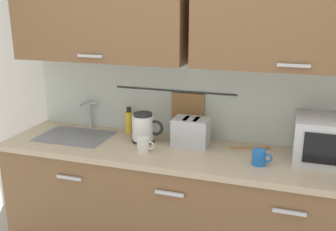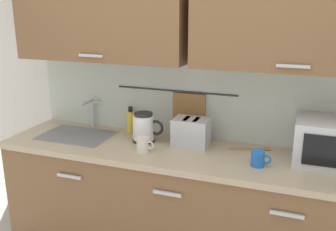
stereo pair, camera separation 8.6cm
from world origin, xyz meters
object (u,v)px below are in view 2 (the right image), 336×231
at_px(electric_kettle, 144,128).
at_px(mug_by_kettle, 258,159).
at_px(dish_soap_bottle, 131,121).
at_px(mug_near_sink, 143,145).
at_px(wooden_spoon, 256,149).
at_px(toaster, 191,132).
at_px(microwave, 335,143).

distance_m(electric_kettle, mug_by_kettle, 0.82).
bearing_deg(electric_kettle, dish_soap_bottle, 139.03).
xyz_separation_m(mug_near_sink, wooden_spoon, (0.69, 0.28, -0.04)).
bearing_deg(mug_by_kettle, electric_kettle, 168.95).
height_order(mug_near_sink, mug_by_kettle, same).
relative_size(mug_near_sink, wooden_spoon, 0.44).
xyz_separation_m(mug_by_kettle, wooden_spoon, (-0.05, 0.26, -0.04)).
height_order(electric_kettle, wooden_spoon, electric_kettle).
xyz_separation_m(dish_soap_bottle, wooden_spoon, (0.93, -0.05, -0.08)).
xyz_separation_m(mug_near_sink, toaster, (0.26, 0.21, 0.05)).
bearing_deg(mug_near_sink, dish_soap_bottle, 126.60).
xyz_separation_m(microwave, wooden_spoon, (-0.47, 0.07, -0.13)).
distance_m(electric_kettle, toaster, 0.33).
relative_size(electric_kettle, wooden_spoon, 0.84).
distance_m(toaster, wooden_spoon, 0.44).
distance_m(electric_kettle, wooden_spoon, 0.77).
bearing_deg(dish_soap_bottle, microwave, -4.81).
height_order(microwave, toaster, microwave).
height_order(microwave, mug_near_sink, microwave).
xyz_separation_m(microwave, electric_kettle, (-1.22, -0.04, -0.03)).
height_order(mug_by_kettle, wooden_spoon, mug_by_kettle).
relative_size(toaster, wooden_spoon, 0.95).
height_order(dish_soap_bottle, mug_near_sink, dish_soap_bottle).
distance_m(dish_soap_bottle, mug_near_sink, 0.42).
distance_m(toaster, mug_by_kettle, 0.52).
height_order(electric_kettle, mug_by_kettle, electric_kettle).
bearing_deg(mug_near_sink, toaster, 38.94).
bearing_deg(microwave, toaster, -179.88).
bearing_deg(wooden_spoon, dish_soap_bottle, 177.06).
bearing_deg(mug_near_sink, microwave, 10.47).
bearing_deg(toaster, electric_kettle, -173.88).
height_order(dish_soap_bottle, toaster, dish_soap_bottle).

